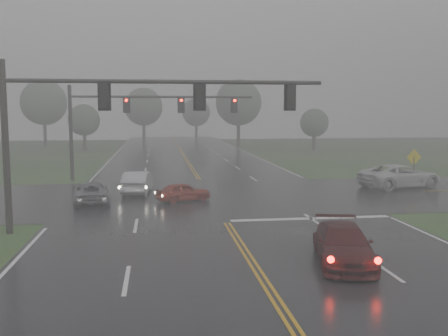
{
  "coord_description": "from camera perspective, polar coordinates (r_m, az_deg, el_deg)",
  "views": [
    {
      "loc": [
        -3.46,
        -10.3,
        5.59
      ],
      "look_at": [
        0.13,
        16.0,
        2.57
      ],
      "focal_mm": 40.0,
      "sensor_mm": 36.0,
      "label": 1
    }
  ],
  "objects": [
    {
      "name": "main_road",
      "position": [
        31.0,
        -1.25,
        -3.89
      ],
      "size": [
        18.0,
        160.0,
        0.02
      ],
      "primitive_type": "cube",
      "color": "black",
      "rests_on": "ground"
    },
    {
      "name": "cross_street",
      "position": [
        32.96,
        -1.64,
        -3.27
      ],
      "size": [
        120.0,
        14.0,
        0.02
      ],
      "primitive_type": "cube",
      "color": "black",
      "rests_on": "ground"
    },
    {
      "name": "stop_bar",
      "position": [
        26.54,
        9.91,
        -5.76
      ],
      "size": [
        8.5,
        0.5,
        0.01
      ],
      "primitive_type": "cube",
      "color": "silver",
      "rests_on": "ground"
    },
    {
      "name": "sedan_maroon",
      "position": [
        19.28,
        13.42,
        -10.54
      ],
      "size": [
        2.93,
        5.09,
        1.39
      ],
      "primitive_type": "imported",
      "rotation": [
        0.0,
        0.0,
        -0.22
      ],
      "color": "#3F0B0C",
      "rests_on": "ground"
    },
    {
      "name": "sedan_red",
      "position": [
        31.27,
        -4.68,
        -3.82
      ],
      "size": [
        3.67,
        2.43,
        1.16
      ],
      "primitive_type": "imported",
      "rotation": [
        0.0,
        0.0,
        1.91
      ],
      "color": "maroon",
      "rests_on": "ground"
    },
    {
      "name": "sedan_silver",
      "position": [
        34.6,
        -9.83,
        -2.9
      ],
      "size": [
        2.09,
        4.79,
        1.53
      ],
      "primitive_type": "imported",
      "rotation": [
        0.0,
        0.0,
        3.04
      ],
      "color": "silver",
      "rests_on": "ground"
    },
    {
      "name": "car_grey",
      "position": [
        31.72,
        -14.91,
        -3.87
      ],
      "size": [
        2.72,
        4.77,
        1.25
      ],
      "primitive_type": "imported",
      "rotation": [
        0.0,
        0.0,
        3.29
      ],
      "color": "slate",
      "rests_on": "ground"
    },
    {
      "name": "pickup_white",
      "position": [
        38.95,
        19.42,
        -2.13
      ],
      "size": [
        6.65,
        4.26,
        1.71
      ],
      "primitive_type": "imported",
      "rotation": [
        0.0,
        0.0,
        1.82
      ],
      "color": "silver",
      "rests_on": "ground"
    },
    {
      "name": "signal_gantry_near",
      "position": [
        23.7,
        -13.04,
        6.26
      ],
      "size": [
        14.85,
        0.35,
        7.89
      ],
      "color": "black",
      "rests_on": "ground"
    },
    {
      "name": "signal_gantry_far",
      "position": [
        41.26,
        -10.73,
        6.15
      ],
      "size": [
        14.86,
        0.39,
        7.67
      ],
      "color": "black",
      "rests_on": "ground"
    },
    {
      "name": "sign_diamond_east",
      "position": [
        39.19,
        20.87,
        0.68
      ],
      "size": [
        1.18,
        0.12,
        2.83
      ],
      "rotation": [
        0.0,
        0.0,
        0.05
      ],
      "color": "black",
      "rests_on": "ground"
    },
    {
      "name": "tree_nw_a",
      "position": [
        74.04,
        -15.71,
        5.29
      ],
      "size": [
        4.5,
        4.5,
        6.62
      ],
      "color": "#322620",
      "rests_on": "ground"
    },
    {
      "name": "tree_ne_a",
      "position": [
        78.14,
        1.66,
        7.48
      ],
      "size": [
        7.18,
        7.18,
        10.54
      ],
      "color": "#322620",
      "rests_on": "ground"
    },
    {
      "name": "tree_n_mid",
      "position": [
        88.22,
        -9.18,
        6.92
      ],
      "size": [
        6.59,
        6.59,
        9.68
      ],
      "color": "#322620",
      "rests_on": "ground"
    },
    {
      "name": "tree_e_near",
      "position": [
        73.01,
        10.28,
        5.09
      ],
      "size": [
        4.09,
        4.09,
        6.0
      ],
      "color": "#322620",
      "rests_on": "ground"
    },
    {
      "name": "tree_nw_b",
      "position": [
        84.65,
        -19.89,
        7.03
      ],
      "size": [
        7.19,
        7.19,
        10.57
      ],
      "color": "#322620",
      "rests_on": "ground"
    },
    {
      "name": "tree_n_far",
      "position": [
        99.89,
        -3.2,
        6.37
      ],
      "size": [
        5.59,
        5.59,
        8.21
      ],
      "color": "#322620",
      "rests_on": "ground"
    }
  ]
}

